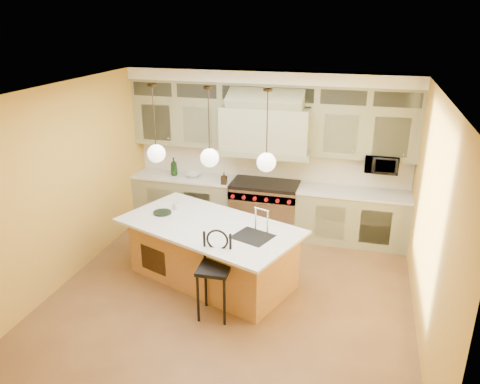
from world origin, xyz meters
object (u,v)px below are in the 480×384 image
(kitchen_island, at_px, (212,251))
(counter_stool, at_px, (215,269))
(range, at_px, (265,207))
(microwave, at_px, (381,163))

(kitchen_island, xyz_separation_m, counter_stool, (0.32, -0.83, 0.20))
(range, height_order, counter_stool, counter_stool)
(range, distance_m, counter_stool, 2.67)
(counter_stool, distance_m, microwave, 3.52)
(range, relative_size, counter_stool, 1.01)
(kitchen_island, height_order, microwave, microwave)
(counter_stool, xyz_separation_m, microwave, (2.03, 2.77, 0.77))
(microwave, bearing_deg, kitchen_island, -140.45)
(kitchen_island, distance_m, counter_stool, 0.91)
(kitchen_island, bearing_deg, counter_stool, -48.43)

